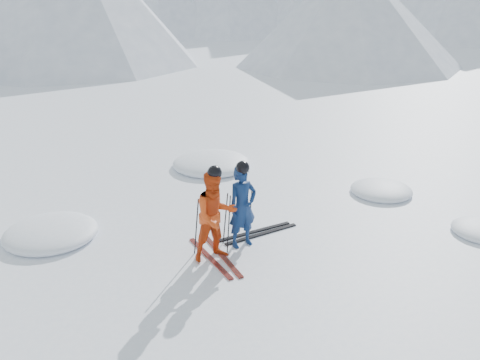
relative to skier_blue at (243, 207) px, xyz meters
name	(u,v)px	position (x,y,z in m)	size (l,w,h in m)	color
ground	(325,227)	(1.89, 0.16, -0.82)	(160.00, 160.00, 0.00)	white
skier_blue	(243,207)	(0.00, 0.00, 0.00)	(0.60, 0.39, 1.63)	#0D2451
skier_red	(215,216)	(-0.63, -0.31, 0.04)	(0.83, 0.65, 1.72)	red
pole_blue_left	(225,219)	(-0.30, 0.15, -0.27)	(0.02, 0.02, 1.09)	black
pole_blue_right	(250,213)	(0.25, 0.25, -0.27)	(0.02, 0.02, 1.09)	black
pole_red_left	(196,227)	(-0.93, -0.06, -0.24)	(0.02, 0.02, 1.14)	black
pole_red_right	(229,224)	(-0.33, -0.16, -0.24)	(0.02, 0.02, 1.14)	black
ski_worn_left	(210,258)	(-0.75, -0.31, -0.80)	(0.09, 1.70, 0.03)	black
ski_worn_right	(222,256)	(-0.51, -0.31, -0.80)	(0.09, 1.70, 0.03)	black
ski_loose_a	(254,232)	(0.41, 0.42, -0.80)	(0.09, 1.70, 0.03)	black
ski_loose_b	(261,234)	(0.51, 0.27, -0.80)	(0.09, 1.70, 0.03)	black
snow_lumps	(218,193)	(0.30, 2.69, -0.82)	(9.95, 7.40, 0.48)	white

